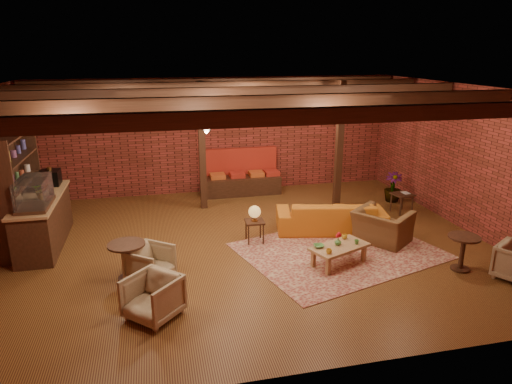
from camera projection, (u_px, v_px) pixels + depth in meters
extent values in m
plane|color=#39190E|center=(247.00, 246.00, 9.53)|extent=(10.00, 10.00, 0.00)
cube|color=black|center=(246.00, 90.00, 8.57)|extent=(10.00, 8.00, 0.02)
cube|color=maroon|center=(218.00, 136.00, 12.77)|extent=(10.00, 0.02, 3.20)
cube|color=maroon|center=(316.00, 258.00, 5.33)|extent=(10.00, 0.02, 3.20)
cube|color=maroon|center=(467.00, 159.00, 10.10)|extent=(0.02, 8.00, 3.20)
cylinder|color=black|center=(232.00, 100.00, 10.16)|extent=(9.60, 0.12, 0.12)
cube|color=black|center=(202.00, 147.00, 11.34)|extent=(0.16, 0.16, 3.20)
cube|color=black|center=(339.00, 145.00, 11.50)|extent=(0.16, 0.16, 3.20)
imported|color=#337F33|center=(46.00, 186.00, 9.44)|extent=(0.35, 0.39, 0.30)
cube|color=#EC5917|center=(245.00, 112.00, 11.83)|extent=(0.86, 0.06, 0.30)
cube|color=maroon|center=(339.00, 251.00, 9.28)|extent=(4.39, 3.79, 0.01)
imported|color=#B86419|center=(331.00, 216.00, 10.23)|extent=(2.54, 1.41, 0.70)
cube|color=#8D5F42|center=(339.00, 247.00, 8.60)|extent=(1.26, 0.95, 0.05)
cube|color=#8D5F42|center=(328.00, 267.00, 8.24)|extent=(0.07, 0.07, 0.33)
cube|color=#8D5F42|center=(364.00, 254.00, 8.76)|extent=(0.07, 0.07, 0.33)
cube|color=#8D5F42|center=(313.00, 259.00, 8.55)|extent=(0.07, 0.07, 0.33)
cube|color=#8D5F42|center=(348.00, 247.00, 9.07)|extent=(0.07, 0.07, 0.33)
imported|color=gold|center=(329.00, 251.00, 8.25)|extent=(0.15, 0.15, 0.09)
imported|color=#44823B|center=(357.00, 242.00, 8.65)|extent=(0.12, 0.12, 0.08)
imported|color=gold|center=(344.00, 237.00, 8.89)|extent=(0.15, 0.15, 0.09)
imported|color=#44823B|center=(319.00, 246.00, 8.52)|extent=(0.26, 0.26, 0.05)
imported|color=#44823B|center=(338.00, 242.00, 8.61)|extent=(0.14, 0.14, 0.11)
sphere|color=red|center=(338.00, 235.00, 8.57)|extent=(0.10, 0.10, 0.10)
cube|color=black|center=(255.00, 222.00, 9.58)|extent=(0.40, 0.40, 0.04)
cylinder|color=black|center=(255.00, 232.00, 9.65)|extent=(0.03, 0.03, 0.44)
cylinder|color=olive|center=(255.00, 220.00, 9.57)|extent=(0.13, 0.13, 0.02)
cylinder|color=olive|center=(255.00, 218.00, 9.55)|extent=(0.04, 0.04, 0.18)
sphere|color=#F09F38|center=(255.00, 212.00, 9.51)|extent=(0.26, 0.26, 0.26)
cylinder|color=black|center=(126.00, 245.00, 7.97)|extent=(0.65, 0.65, 0.04)
cylinder|color=black|center=(128.00, 262.00, 8.07)|extent=(0.09, 0.09, 0.64)
cylinder|color=black|center=(129.00, 278.00, 8.17)|extent=(0.39, 0.39, 0.04)
imported|color=beige|center=(150.00, 262.00, 8.04)|extent=(0.91, 0.92, 0.69)
imported|color=beige|center=(153.00, 295.00, 6.90)|extent=(0.99, 0.99, 0.75)
imported|color=brown|center=(383.00, 221.00, 9.58)|extent=(1.20, 1.28, 0.94)
cube|color=black|center=(403.00, 194.00, 11.31)|extent=(0.52, 0.52, 0.04)
cylinder|color=black|center=(402.00, 204.00, 11.39)|extent=(0.04, 0.04, 0.46)
imported|color=black|center=(403.00, 193.00, 11.30)|extent=(0.20, 0.25, 0.02)
cylinder|color=black|center=(464.00, 237.00, 8.31)|extent=(0.57, 0.57, 0.04)
cylinder|color=black|center=(462.00, 253.00, 8.41)|extent=(0.09, 0.09, 0.63)
cylinder|color=black|center=(460.00, 268.00, 8.50)|extent=(0.34, 0.34, 0.04)
imported|color=#4C7F4C|center=(396.00, 158.00, 11.95)|extent=(1.77, 1.77, 2.38)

